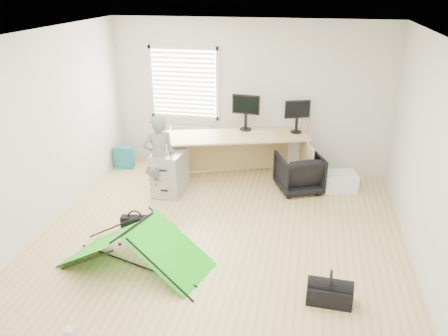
% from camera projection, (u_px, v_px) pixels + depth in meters
% --- Properties ---
extents(ground, '(5.50, 5.50, 0.00)m').
position_uv_depth(ground, '(218.00, 244.00, 5.90)').
color(ground, tan).
rests_on(ground, ground).
extents(back_wall, '(5.00, 0.02, 2.70)m').
position_uv_depth(back_wall, '(249.00, 97.00, 7.83)').
color(back_wall, silver).
rests_on(back_wall, ground).
extents(window, '(1.20, 0.06, 1.20)m').
position_uv_depth(window, '(184.00, 83.00, 7.93)').
color(window, silver).
rests_on(window, back_wall).
extents(radiator, '(1.00, 0.12, 0.60)m').
position_uv_depth(radiator, '(186.00, 141.00, 8.33)').
color(radiator, silver).
rests_on(radiator, back_wall).
extents(desk, '(2.55, 1.47, 0.83)m').
position_uv_depth(desk, '(237.00, 157.00, 7.66)').
color(desk, tan).
rests_on(desk, ground).
extents(filing_cabinet, '(0.51, 0.66, 0.72)m').
position_uv_depth(filing_cabinet, '(170.00, 172.00, 7.19)').
color(filing_cabinet, '#A4A6AA').
rests_on(filing_cabinet, ground).
extents(monitor_left, '(0.49, 0.15, 0.47)m').
position_uv_depth(monitor_left, '(246.00, 117.00, 7.67)').
color(monitor_left, black).
rests_on(monitor_left, desk).
extents(monitor_right, '(0.45, 0.24, 0.42)m').
position_uv_depth(monitor_right, '(297.00, 121.00, 7.54)').
color(monitor_right, black).
rests_on(monitor_right, desk).
extents(keyboard, '(0.44, 0.20, 0.02)m').
position_uv_depth(keyboard, '(263.00, 133.00, 7.58)').
color(keyboard, beige).
rests_on(keyboard, desk).
extents(thermos, '(0.09, 0.09, 0.24)m').
position_uv_depth(thermos, '(307.00, 126.00, 7.56)').
color(thermos, '#C66F76').
rests_on(thermos, desk).
extents(office_chair, '(0.91, 0.92, 0.65)m').
position_uv_depth(office_chair, '(299.00, 173.00, 7.28)').
color(office_chair, black).
rests_on(office_chair, ground).
extents(person, '(0.61, 0.54, 1.40)m').
position_uv_depth(person, '(159.00, 157.00, 6.90)').
color(person, slate).
rests_on(person, ground).
extents(kite, '(1.95, 1.29, 0.56)m').
position_uv_depth(kite, '(134.00, 247.00, 5.34)').
color(kite, '#1ACD13').
rests_on(kite, ground).
extents(storage_crate, '(0.63, 0.51, 0.31)m').
position_uv_depth(storage_crate, '(339.00, 181.00, 7.36)').
color(storage_crate, white).
rests_on(storage_crate, ground).
extents(tote_bag, '(0.36, 0.17, 0.42)m').
position_uv_depth(tote_bag, '(124.00, 157.00, 8.20)').
color(tote_bag, '#1D7682').
rests_on(tote_bag, ground).
extents(laptop_bag, '(0.40, 0.17, 0.29)m').
position_uv_depth(laptop_bag, '(136.00, 226.00, 6.05)').
color(laptop_bag, black).
rests_on(laptop_bag, ground).
extents(white_box, '(0.09, 0.09, 0.09)m').
position_uv_depth(white_box, '(70.00, 332.00, 4.36)').
color(white_box, silver).
rests_on(white_box, ground).
extents(duffel_bag, '(0.50, 0.27, 0.21)m').
position_uv_depth(duffel_bag, '(329.00, 294.00, 4.80)').
color(duffel_bag, black).
rests_on(duffel_bag, ground).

